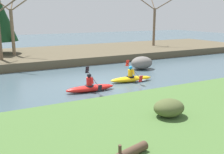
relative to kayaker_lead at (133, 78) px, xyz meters
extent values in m
plane|color=#425660|center=(-2.04, 0.11, -0.20)|extent=(90.00, 90.00, 0.00)
cube|color=#476B33|center=(-2.04, -7.20, 0.11)|extent=(44.00, 7.09, 0.61)
cube|color=brown|center=(-2.04, 11.09, 0.12)|extent=(44.00, 9.77, 0.64)
cylinder|color=brown|center=(-6.07, 7.88, 4.51)|extent=(1.47, 1.25, 1.11)
cylinder|color=#7A664C|center=(-5.49, 10.61, 2.39)|extent=(0.28, 0.28, 3.89)
cylinder|color=#7A664C|center=(-6.17, 11.17, 4.80)|extent=(1.46, 1.25, 1.32)
cylinder|color=#7A664C|center=(-4.78, 10.01, 4.72)|extent=(1.53, 1.31, 1.17)
cylinder|color=#7A664C|center=(-5.21, 11.38, 4.88)|extent=(0.69, 1.64, 1.46)
cylinder|color=brown|center=(9.71, 11.00, 2.52)|extent=(0.28, 0.28, 4.14)
cylinder|color=brown|center=(8.99, 11.60, 5.09)|extent=(1.55, 1.32, 1.40)
cylinder|color=brown|center=(10.46, 10.37, 5.00)|extent=(1.62, 1.39, 1.23)
cylinder|color=brown|center=(10.01, 11.82, 5.17)|extent=(0.72, 1.74, 1.55)
ellipsoid|color=#4C562D|center=(-2.78, -6.74, 0.72)|extent=(1.12, 0.93, 0.60)
ellipsoid|color=yellow|center=(-0.12, 0.01, -0.03)|extent=(2.75, 0.90, 0.34)
cone|color=yellow|center=(1.12, -0.13, -0.01)|extent=(0.37, 0.24, 0.20)
cylinder|color=black|center=(-0.17, 0.02, 0.12)|extent=(0.53, 0.53, 0.08)
cylinder|color=yellow|center=(-0.17, 0.02, 0.37)|extent=(0.33, 0.33, 0.42)
sphere|color=#1E89D1|center=(-0.17, 0.02, 0.69)|extent=(0.25, 0.25, 0.23)
cylinder|color=yellow|center=(-0.04, 0.25, 0.45)|extent=(0.11, 0.23, 0.35)
cylinder|color=yellow|center=(-0.09, -0.23, 0.45)|extent=(0.11, 0.23, 0.35)
cylinder|color=black|center=(0.06, -0.01, 0.49)|extent=(0.25, 1.91, 0.65)
cube|color=red|center=(0.17, 0.94, 0.80)|extent=(0.22, 0.18, 0.41)
cube|color=red|center=(-0.04, -0.95, 0.18)|extent=(0.22, 0.18, 0.41)
ellipsoid|color=white|center=(0.43, -0.05, -0.11)|extent=(1.17, 0.82, 0.18)
ellipsoid|color=red|center=(-3.19, -0.75, -0.03)|extent=(2.73, 0.75, 0.34)
cone|color=red|center=(-1.95, -0.82, -0.01)|extent=(0.36, 0.22, 0.20)
cylinder|color=black|center=(-3.24, -0.75, 0.12)|extent=(0.51, 0.51, 0.08)
cylinder|color=red|center=(-3.24, -0.75, 0.37)|extent=(0.32, 0.32, 0.42)
sphere|color=black|center=(-3.24, -0.75, 0.69)|extent=(0.24, 0.24, 0.23)
cylinder|color=red|center=(-3.13, -0.52, 0.45)|extent=(0.10, 0.23, 0.35)
cylinder|color=red|center=(-3.15, -1.00, 0.45)|extent=(0.10, 0.23, 0.35)
cylinder|color=black|center=(-3.01, -0.76, 0.49)|extent=(0.14, 1.91, 0.65)
cube|color=black|center=(-2.96, 0.19, 0.80)|extent=(0.21, 0.17, 0.41)
cube|color=black|center=(-3.06, -1.71, 0.18)|extent=(0.21, 0.17, 0.41)
ellipsoid|color=slate|center=(2.71, 3.01, 0.29)|extent=(1.71, 1.34, 0.97)
cylinder|color=#4C3828|center=(-5.72, -8.51, 0.75)|extent=(0.08, 0.08, 0.20)
camera|label=1|loc=(-8.50, -13.39, 3.82)|focal=42.00mm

